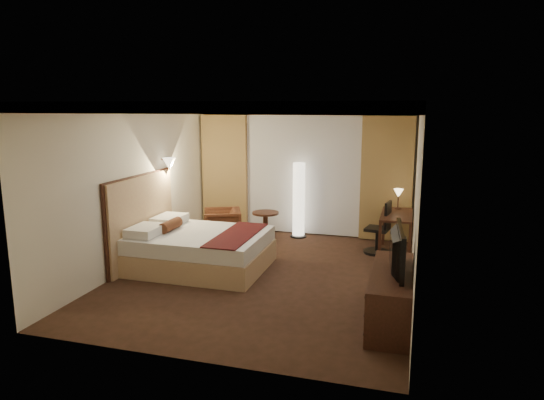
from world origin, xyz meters
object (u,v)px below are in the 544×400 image
(floor_lamp, at_px, (299,200))
(office_chair, at_px, (377,227))
(side_table, at_px, (266,226))
(television, at_px, (391,247))
(armchair, at_px, (222,224))
(desk, at_px, (396,234))
(dresser, at_px, (391,296))
(bed, at_px, (201,250))

(floor_lamp, height_order, office_chair, floor_lamp)
(side_table, distance_m, floor_lamp, 0.87)
(side_table, relative_size, office_chair, 0.60)
(floor_lamp, height_order, television, floor_lamp)
(armchair, height_order, desk, desk)
(armchair, relative_size, dresser, 0.43)
(armchair, distance_m, floor_lamp, 1.63)
(desk, xyz_separation_m, office_chair, (-0.33, -0.05, 0.12))
(bed, height_order, dresser, dresser)
(bed, relative_size, television, 2.00)
(armchair, bearing_deg, dresser, 27.12)
(dresser, relative_size, television, 1.58)
(armchair, bearing_deg, office_chair, 67.92)
(side_table, distance_m, desk, 2.54)
(desk, relative_size, television, 1.12)
(office_chair, distance_m, television, 2.93)
(side_table, height_order, desk, desk)
(side_table, bearing_deg, bed, -105.76)
(armchair, bearing_deg, floor_lamp, 95.70)
(bed, height_order, television, television)
(floor_lamp, distance_m, television, 4.09)
(floor_lamp, bearing_deg, armchair, -150.95)
(armchair, bearing_deg, side_table, 87.54)
(bed, bearing_deg, television, -21.19)
(armchair, xyz_separation_m, side_table, (0.81, 0.31, -0.07))
(office_chair, bearing_deg, side_table, -175.79)
(side_table, height_order, dresser, dresser)
(bed, distance_m, side_table, 1.98)
(television, bearing_deg, office_chair, 1.94)
(armchair, distance_m, office_chair, 3.02)
(desk, xyz_separation_m, television, (0.02, -2.92, 0.59))
(armchair, height_order, side_table, armchair)
(bed, bearing_deg, dresser, -21.01)
(side_table, height_order, office_chair, office_chair)
(office_chair, height_order, television, television)
(dresser, bearing_deg, office_chair, 97.58)
(office_chair, bearing_deg, armchair, -168.27)
(armchair, height_order, dresser, armchair)
(side_table, bearing_deg, floor_lamp, 38.72)
(dresser, bearing_deg, floor_lamp, 119.48)
(desk, bearing_deg, bed, -150.82)
(side_table, bearing_deg, dresser, -50.25)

